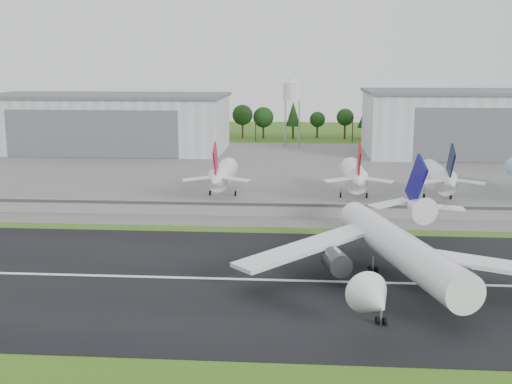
# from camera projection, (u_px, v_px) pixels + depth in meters

# --- Properties ---
(ground) EXTENTS (600.00, 600.00, 0.00)m
(ground) POSITION_uv_depth(u_px,v_px,m) (300.00, 303.00, 97.23)
(ground) COLOR #375B15
(ground) RESTS_ON ground
(runway) EXTENTS (320.00, 60.00, 0.10)m
(runway) POSITION_uv_depth(u_px,v_px,m) (300.00, 281.00, 106.99)
(runway) COLOR black
(runway) RESTS_ON ground
(runway_centerline) EXTENTS (220.00, 1.00, 0.02)m
(runway_centerline) POSITION_uv_depth(u_px,v_px,m) (300.00, 281.00, 106.98)
(runway_centerline) COLOR white
(runway_centerline) RESTS_ON runway
(apron) EXTENTS (320.00, 150.00, 0.10)m
(apron) POSITION_uv_depth(u_px,v_px,m) (303.00, 171.00, 214.48)
(apron) COLOR slate
(apron) RESTS_ON ground
(blast_fence) EXTENTS (240.00, 0.61, 3.50)m
(blast_fence) POSITION_uv_depth(u_px,v_px,m) (302.00, 210.00, 150.60)
(blast_fence) COLOR gray
(blast_fence) RESTS_ON ground
(hangar_west) EXTENTS (97.00, 44.00, 23.20)m
(hangar_west) POSITION_uv_depth(u_px,v_px,m) (108.00, 123.00, 261.99)
(hangar_west) COLOR silver
(hangar_west) RESTS_ON ground
(hangar_east) EXTENTS (102.00, 47.00, 25.20)m
(hangar_east) POSITION_uv_depth(u_px,v_px,m) (496.00, 123.00, 250.31)
(hangar_east) COLOR silver
(hangar_east) RESTS_ON ground
(water_tower) EXTENTS (8.40, 8.40, 29.40)m
(water_tower) POSITION_uv_depth(u_px,v_px,m) (293.00, 89.00, 273.48)
(water_tower) COLOR #99999E
(water_tower) RESTS_ON ground
(utility_poles) EXTENTS (230.00, 3.00, 12.00)m
(utility_poles) POSITION_uv_depth(u_px,v_px,m) (304.00, 142.00, 292.66)
(utility_poles) COLOR black
(utility_poles) RESTS_ON ground
(treeline) EXTENTS (320.00, 16.00, 22.00)m
(treeline) POSITION_uv_depth(u_px,v_px,m) (304.00, 138.00, 307.32)
(treeline) COLOR black
(treeline) RESTS_ON ground
(main_airliner) EXTENTS (55.36, 58.47, 18.17)m
(main_airliner) POSITION_uv_depth(u_px,v_px,m) (398.00, 256.00, 104.44)
(main_airliner) COLOR white
(main_airliner) RESTS_ON runway
(parked_jet_red_a) EXTENTS (7.36, 31.29, 16.60)m
(parked_jet_red_a) POSITION_uv_depth(u_px,v_px,m) (222.00, 175.00, 172.42)
(parked_jet_red_a) COLOR white
(parked_jet_red_a) RESTS_ON ground
(parked_jet_red_b) EXTENTS (7.36, 31.29, 16.82)m
(parked_jet_red_b) POSITION_uv_depth(u_px,v_px,m) (355.00, 176.00, 169.79)
(parked_jet_red_b) COLOR white
(parked_jet_red_b) RESTS_ON ground
(parked_jet_navy) EXTENTS (7.36, 31.29, 16.71)m
(parked_jet_navy) POSITION_uv_depth(u_px,v_px,m) (440.00, 177.00, 168.15)
(parked_jet_navy) COLOR silver
(parked_jet_navy) RESTS_ON ground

